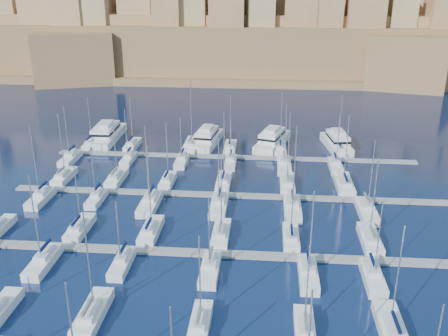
# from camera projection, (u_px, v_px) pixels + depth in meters

# --- Properties ---
(ground) EXTENTS (600.00, 600.00, 0.00)m
(ground) POSITION_uv_depth(u_px,v_px,m) (221.00, 219.00, 87.49)
(ground) COLOR black
(ground) RESTS_ON ground
(pontoon_mid_near) EXTENTS (84.00, 2.00, 0.40)m
(pontoon_mid_near) POSITION_uv_depth(u_px,v_px,m) (214.00, 254.00, 76.26)
(pontoon_mid_near) COLOR slate
(pontoon_mid_near) RESTS_ON ground
(pontoon_mid_far) EXTENTS (84.00, 2.00, 0.40)m
(pontoon_mid_far) POSITION_uv_depth(u_px,v_px,m) (226.00, 195.00, 96.72)
(pontoon_mid_far) COLOR slate
(pontoon_mid_far) RESTS_ON ground
(pontoon_far) EXTENTS (84.00, 2.00, 0.40)m
(pontoon_far) POSITION_uv_depth(u_px,v_px,m) (234.00, 157.00, 117.19)
(pontoon_far) COLOR slate
(pontoon_far) RESTS_ON ground
(sailboat_2) EXTENTS (2.79, 9.30, 14.66)m
(sailboat_2) POSITION_uv_depth(u_px,v_px,m) (92.00, 313.00, 61.83)
(sailboat_2) COLOR silver
(sailboat_2) RESTS_ON ground
(sailboat_3) EXTENTS (2.35, 7.84, 12.65)m
(sailboat_3) POSITION_uv_depth(u_px,v_px,m) (200.00, 323.00, 60.08)
(sailboat_3) COLOR silver
(sailboat_3) RESTS_ON ground
(sailboat_4) EXTENTS (2.37, 7.89, 12.04)m
(sailboat_4) POSITION_uv_depth(u_px,v_px,m) (305.00, 329.00, 59.09)
(sailboat_4) COLOR silver
(sailboat_4) RESTS_ON ground
(sailboat_5) EXTENTS (2.91, 9.71, 14.48)m
(sailboat_5) POSITION_uv_depth(u_px,v_px,m) (392.00, 329.00, 59.08)
(sailboat_5) COLOR silver
(sailboat_5) RESTS_ON ground
(sailboat_12) EXTENTS (2.25, 7.51, 12.07)m
(sailboat_12) POSITION_uv_depth(u_px,v_px,m) (0.00, 227.00, 83.35)
(sailboat_12) COLOR silver
(sailboat_12) RESTS_ON ground
(sailboat_13) EXTENTS (2.68, 8.93, 12.05)m
(sailboat_13) POSITION_uv_depth(u_px,v_px,m) (80.00, 228.00, 82.91)
(sailboat_13) COLOR silver
(sailboat_13) RESTS_ON ground
(sailboat_14) EXTENTS (2.75, 9.16, 15.52)m
(sailboat_14) POSITION_uv_depth(u_px,v_px,m) (151.00, 231.00, 82.04)
(sailboat_14) COLOR silver
(sailboat_14) RESTS_ON ground
(sailboat_15) EXTENTS (2.68, 8.93, 14.62)m
(sailboat_15) POSITION_uv_depth(u_px,v_px,m) (221.00, 234.00, 80.99)
(sailboat_15) COLOR silver
(sailboat_15) RESTS_ON ground
(sailboat_16) EXTENTS (2.53, 8.43, 12.02)m
(sailboat_16) POSITION_uv_depth(u_px,v_px,m) (291.00, 238.00, 79.87)
(sailboat_16) COLOR silver
(sailboat_16) RESTS_ON ground
(sailboat_17) EXTENTS (2.83, 9.44, 14.54)m
(sailboat_17) POSITION_uv_depth(u_px,v_px,m) (370.00, 239.00, 79.30)
(sailboat_17) COLOR silver
(sailboat_17) RESTS_ON ground
(sailboat_19) EXTENTS (2.64, 8.81, 14.95)m
(sailboat_19) POSITION_uv_depth(u_px,v_px,m) (43.00, 261.00, 73.13)
(sailboat_19) COLOR silver
(sailboat_19) RESTS_ON ground
(sailboat_20) EXTENTS (2.33, 7.75, 11.17)m
(sailboat_20) POSITION_uv_depth(u_px,v_px,m) (122.00, 263.00, 72.69)
(sailboat_20) COLOR silver
(sailboat_20) RESTS_ON ground
(sailboat_21) EXTENTS (2.56, 8.54, 12.56)m
(sailboat_21) POSITION_uv_depth(u_px,v_px,m) (210.00, 269.00, 71.27)
(sailboat_21) COLOR silver
(sailboat_21) RESTS_ON ground
(sailboat_22) EXTENTS (2.62, 8.72, 13.98)m
(sailboat_22) POSITION_uv_depth(u_px,v_px,m) (308.00, 274.00, 70.06)
(sailboat_22) COLOR silver
(sailboat_22) RESTS_ON ground
(sailboat_23) EXTENTS (2.56, 8.54, 12.60)m
(sailboat_23) POSITION_uv_depth(u_px,v_px,m) (373.00, 277.00, 69.43)
(sailboat_23) COLOR silver
(sailboat_23) RESTS_ON ground
(sailboat_24) EXTENTS (2.66, 8.86, 14.41)m
(sailboat_24) POSITION_uv_depth(u_px,v_px,m) (64.00, 177.00, 104.26)
(sailboat_24) COLOR silver
(sailboat_24) RESTS_ON ground
(sailboat_25) EXTENTS (2.81, 9.36, 13.22)m
(sailboat_25) POSITION_uv_depth(u_px,v_px,m) (117.00, 178.00, 103.58)
(sailboat_25) COLOR silver
(sailboat_25) RESTS_ON ground
(sailboat_26) EXTENTS (2.48, 8.26, 13.23)m
(sailboat_26) POSITION_uv_depth(u_px,v_px,m) (168.00, 181.00, 102.21)
(sailboat_26) COLOR silver
(sailboat_26) RESTS_ON ground
(sailboat_27) EXTENTS (2.80, 9.33, 15.49)m
(sailboat_27) POSITION_uv_depth(u_px,v_px,m) (224.00, 181.00, 101.76)
(sailboat_27) COLOR silver
(sailboat_27) RESTS_ON ground
(sailboat_28) EXTENTS (2.85, 9.50, 15.73)m
(sailboat_28) POSITION_uv_depth(u_px,v_px,m) (287.00, 183.00, 100.79)
(sailboat_28) COLOR silver
(sailboat_28) RESTS_ON ground
(sailboat_29) EXTENTS (3.23, 10.75, 15.21)m
(sailboat_29) POSITION_uv_depth(u_px,v_px,m) (344.00, 184.00, 100.45)
(sailboat_29) COLOR silver
(sailboat_29) RESTS_ON ground
(sailboat_30) EXTENTS (2.68, 8.92, 15.43)m
(sailboat_30) POSITION_uv_depth(u_px,v_px,m) (41.00, 197.00, 94.35)
(sailboat_30) COLOR silver
(sailboat_30) RESTS_ON ground
(sailboat_31) EXTENTS (2.31, 7.70, 11.52)m
(sailboat_31) POSITION_uv_depth(u_px,v_px,m) (97.00, 198.00, 94.07)
(sailboat_31) COLOR silver
(sailboat_31) RESTS_ON ground
(sailboat_32) EXTENTS (3.07, 10.22, 16.00)m
(sailboat_32) POSITION_uv_depth(u_px,v_px,m) (150.00, 203.00, 92.05)
(sailboat_32) COLOR silver
(sailboat_32) RESTS_ON ground
(sailboat_33) EXTENTS (2.95, 9.82, 14.05)m
(sailboat_33) POSITION_uv_depth(u_px,v_px,m) (219.00, 205.00, 91.20)
(sailboat_33) COLOR silver
(sailboat_33) RESTS_ON ground
(sailboat_34) EXTENTS (3.02, 10.08, 16.60)m
(sailboat_34) POSITION_uv_depth(u_px,v_px,m) (292.00, 208.00, 90.00)
(sailboat_34) COLOR silver
(sailboat_34) RESTS_ON ground
(sailboat_35) EXTENTS (2.98, 9.93, 14.54)m
(sailboat_35) POSITION_uv_depth(u_px,v_px,m) (367.00, 211.00, 89.01)
(sailboat_35) COLOR silver
(sailboat_35) RESTS_ON ground
(sailboat_36) EXTENTS (2.43, 8.10, 12.70)m
(sailboat_36) POSITION_uv_depth(u_px,v_px,m) (91.00, 144.00, 124.51)
(sailboat_36) COLOR silver
(sailboat_36) RESTS_ON ground
(sailboat_37) EXTENTS (2.65, 8.82, 12.80)m
(sailboat_37) POSITION_uv_depth(u_px,v_px,m) (132.00, 145.00, 124.00)
(sailboat_37) COLOR silver
(sailboat_37) RESTS_ON ground
(sailboat_38) EXTENTS (3.28, 10.93, 17.45)m
(sailboat_38) POSITION_uv_depth(u_px,v_px,m) (191.00, 145.00, 123.76)
(sailboat_38) COLOR silver
(sailboat_38) RESTS_ON ground
(sailboat_39) EXTENTS (2.73, 9.09, 13.49)m
(sailboat_39) POSITION_uv_depth(u_px,v_px,m) (230.00, 147.00, 122.15)
(sailboat_39) COLOR silver
(sailboat_39) RESTS_ON ground
(sailboat_40) EXTENTS (2.79, 9.30, 14.77)m
(sailboat_40) POSITION_uv_depth(u_px,v_px,m) (280.00, 149.00, 121.26)
(sailboat_40) COLOR silver
(sailboat_40) RESTS_ON ground
(sailboat_41) EXTENTS (2.80, 9.32, 14.51)m
(sailboat_41) POSITION_uv_depth(u_px,v_px,m) (338.00, 150.00, 120.14)
(sailboat_41) COLOR silver
(sailboat_41) RESTS_ON ground
(sailboat_42) EXTENTS (2.74, 9.12, 13.22)m
(sailboat_42) POSITION_uv_depth(u_px,v_px,m) (71.00, 158.00, 114.95)
(sailboat_42) COLOR silver
(sailboat_42) RESTS_ON ground
(sailboat_43) EXTENTS (2.32, 7.74, 12.77)m
(sailboat_43) POSITION_uv_depth(u_px,v_px,m) (129.00, 159.00, 114.49)
(sailboat_43) COLOR silver
(sailboat_43) RESTS_ON ground
(sailboat_44) EXTENTS (2.48, 8.28, 11.21)m
(sailboat_44) POSITION_uv_depth(u_px,v_px,m) (182.00, 161.00, 113.25)
(sailboat_44) COLOR silver
(sailboat_44) RESTS_ON ground
(sailboat_45) EXTENTS (2.42, 8.08, 11.18)m
(sailboat_45) POSITION_uv_depth(u_px,v_px,m) (231.00, 162.00, 112.44)
(sailboat_45) COLOR silver
(sailboat_45) RESTS_ON ground
(sailboat_46) EXTENTS (2.98, 9.94, 15.11)m
(sailboat_46) POSITION_uv_depth(u_px,v_px,m) (284.00, 165.00, 110.61)
(sailboat_46) COLOR silver
(sailboat_46) RESTS_ON ground
(sailboat_47) EXTENTS (2.67, 8.90, 12.54)m
(sailboat_47) POSITION_uv_depth(u_px,v_px,m) (335.00, 166.00, 110.18)
(sailboat_47) COLOR silver
(sailboat_47) RESTS_ON ground
(motor_yacht_a) EXTENTS (6.25, 19.38, 5.25)m
(motor_yacht_a) POSITION_uv_depth(u_px,v_px,m) (107.00, 134.00, 129.37)
(motor_yacht_a) COLOR silver
(motor_yacht_a) RESTS_ON ground
(motor_yacht_b) EXTENTS (6.80, 16.64, 5.25)m
(motor_yacht_b) POSITION_uv_depth(u_px,v_px,m) (207.00, 138.00, 125.85)
(motor_yacht_b) COLOR silver
(motor_yacht_b) RESTS_ON ground
(motor_yacht_c) EXTENTS (9.74, 17.62, 5.25)m
(motor_yacht_c) POSITION_uv_depth(u_px,v_px,m) (272.00, 139.00, 124.86)
(motor_yacht_c) COLOR silver
(motor_yacht_c) RESTS_ON ground
(motor_yacht_d) EXTENTS (6.75, 15.90, 5.25)m
(motor_yacht_d) POSITION_uv_depth(u_px,v_px,m) (337.00, 142.00, 122.91)
(motor_yacht_d) COLOR silver
(motor_yacht_d) RESTS_ON ground
(fortified_city) EXTENTS (460.00, 108.95, 59.52)m
(fortified_city) POSITION_uv_depth(u_px,v_px,m) (252.00, 36.00, 226.65)
(fortified_city) COLOR brown
(fortified_city) RESTS_ON ground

